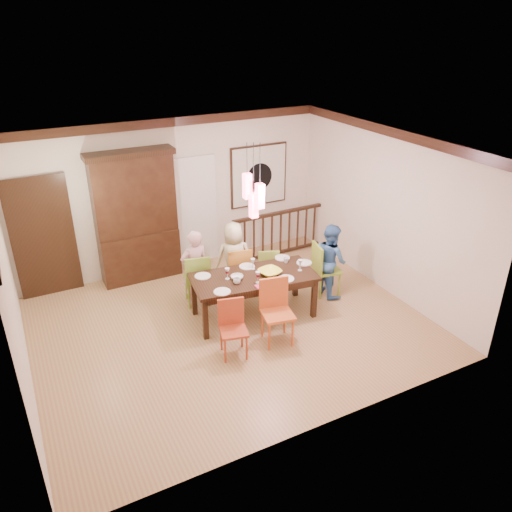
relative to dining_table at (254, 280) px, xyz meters
name	(u,v)px	position (x,y,z in m)	size (l,w,h in m)	color
floor	(231,325)	(-0.47, -0.10, -0.66)	(6.00, 6.00, 0.00)	#A67750
ceiling	(226,148)	(-0.47, -0.10, 2.24)	(6.00, 6.00, 0.00)	white
wall_back	(174,195)	(-0.47, 2.40, 0.79)	(6.00, 6.00, 0.00)	silver
wall_left	(10,290)	(-3.47, -0.10, 0.79)	(5.00, 5.00, 0.00)	silver
wall_right	(385,211)	(2.53, -0.10, 0.79)	(5.00, 5.00, 0.00)	silver
crown_molding	(226,153)	(-0.47, -0.10, 2.16)	(6.00, 5.00, 0.16)	black
panel_door	(44,239)	(-2.87, 2.35, 0.39)	(1.04, 0.07, 2.24)	black
white_doorway	(193,213)	(-0.12, 2.37, 0.39)	(0.97, 0.05, 2.22)	silver
painting	(259,176)	(1.33, 2.36, 0.94)	(1.25, 0.06, 1.25)	black
pendant_cluster	(254,195)	(0.00, 0.00, 1.44)	(0.27, 0.21, 1.14)	#FF4C6B
dining_table	(254,280)	(0.00, 0.00, 0.00)	(2.10, 1.16, 0.75)	black
chair_far_left	(197,275)	(-0.68, 0.81, -0.12)	(0.51, 0.51, 0.95)	#7AA533
chair_far_mid	(237,267)	(0.07, 0.77, -0.12)	(0.49, 0.49, 0.94)	#B97726
chair_far_right	(267,265)	(0.63, 0.71, -0.19)	(0.48, 0.48, 0.83)	olive
chair_near_left	(233,327)	(-0.75, -0.82, -0.17)	(0.47, 0.47, 0.86)	#AC3E20
chair_near_mid	(278,309)	(-0.02, -0.82, -0.09)	(0.53, 0.53, 1.00)	#CA5827
chair_end_right	(327,265)	(1.49, 0.07, -0.11)	(0.52, 0.52, 0.97)	#84A52C
china_hutch	(136,217)	(-1.28, 2.20, 0.56)	(1.55, 0.46, 2.44)	black
balustrade	(281,232)	(1.57, 1.85, -0.16)	(2.19, 0.13, 0.96)	black
person_far_left	(195,268)	(-0.71, 0.80, 0.02)	(0.50, 0.33, 1.37)	beige
person_far_mid	(234,258)	(0.05, 0.87, 0.00)	(0.65, 0.42, 1.33)	beige
person_end_right	(330,260)	(1.53, 0.04, 0.00)	(0.64, 0.50, 1.33)	#3969A2
serving_bowl	(270,272)	(0.25, -0.09, 0.13)	(0.35, 0.35, 0.09)	#F8F646
small_bowl	(237,277)	(-0.29, 0.02, 0.12)	(0.20, 0.20, 0.06)	white
cup_left	(237,281)	(-0.36, -0.12, 0.13)	(0.12, 0.12, 0.09)	silver
cup_right	(286,260)	(0.70, 0.16, 0.13)	(0.10, 0.10, 0.09)	silver
plate_far_left	(203,276)	(-0.74, 0.35, 0.10)	(0.26, 0.26, 0.01)	white
plate_far_mid	(247,266)	(0.04, 0.33, 0.10)	(0.26, 0.26, 0.01)	white
plate_far_right	(282,258)	(0.73, 0.34, 0.10)	(0.26, 0.26, 0.01)	white
plate_near_left	(222,292)	(-0.67, -0.25, 0.10)	(0.26, 0.26, 0.01)	white
plate_near_mid	(286,279)	(0.40, -0.34, 0.10)	(0.26, 0.26, 0.01)	white
plate_end_right	(304,263)	(0.96, 0.01, 0.10)	(0.26, 0.26, 0.01)	white
wine_glass_a	(227,274)	(-0.42, 0.09, 0.18)	(0.08, 0.08, 0.19)	#590C19
wine_glass_b	(253,264)	(0.09, 0.21, 0.18)	(0.08, 0.08, 0.19)	silver
wine_glass_c	(258,277)	(-0.05, -0.24, 0.18)	(0.08, 0.08, 0.19)	#590C19
wine_glass_d	(300,265)	(0.76, -0.19, 0.18)	(0.08, 0.08, 0.19)	silver
napkin	(261,286)	(-0.06, -0.37, 0.10)	(0.18, 0.14, 0.01)	#D83359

